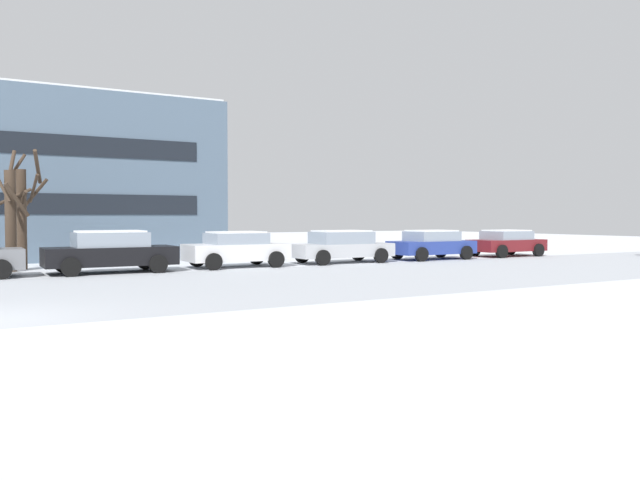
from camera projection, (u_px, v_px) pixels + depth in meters
parked_car_black at (110, 251)px, 22.31m from camera, size 4.46×2.05×1.50m
parked_car_white at (236, 249)px, 24.83m from camera, size 3.96×2.12×1.41m
parked_car_silver at (341, 246)px, 27.15m from camera, size 4.44×2.03×1.40m
parked_car_blue at (432, 244)px, 29.38m from camera, size 4.04×2.03×1.37m
parked_car_maroon at (506, 243)px, 31.76m from camera, size 3.89×2.08×1.33m
tree_far_right at (11, 217)px, 22.71m from camera, size 1.50×1.47×3.75m
tree_far_left at (23, 211)px, 23.77m from camera, size 1.59×1.74×4.51m
building_far_left at (41, 179)px, 30.95m from camera, size 15.94×9.14×7.71m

